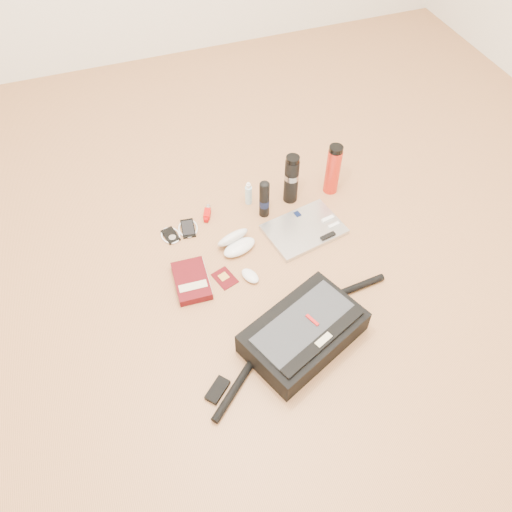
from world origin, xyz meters
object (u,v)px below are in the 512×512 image
object	(u,v)px
messenger_bag	(303,333)
laptop	(304,229)
thermos_red	(333,170)
thermos_black	(291,179)
book	(192,281)

from	to	relation	value
messenger_bag	laptop	size ratio (longest dim) A/B	2.27
laptop	thermos_red	size ratio (longest dim) A/B	1.42
laptop	thermos_black	size ratio (longest dim) A/B	1.46
messenger_bag	thermos_black	bearing A→B (deg)	48.64
messenger_bag	thermos_red	world-z (taller)	thermos_red
laptop	thermos_red	bearing A→B (deg)	32.06
messenger_bag	book	world-z (taller)	messenger_bag
laptop	messenger_bag	bearing A→B (deg)	-124.66
messenger_bag	laptop	world-z (taller)	messenger_bag
book	thermos_red	bearing A→B (deg)	25.56
messenger_bag	book	xyz separation A→B (m)	(-0.34, 0.42, -0.04)
thermos_black	book	bearing A→B (deg)	-150.37
thermos_red	book	bearing A→B (deg)	-157.82
thermos_red	laptop	bearing A→B (deg)	-137.35
messenger_bag	thermos_black	size ratio (longest dim) A/B	3.31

